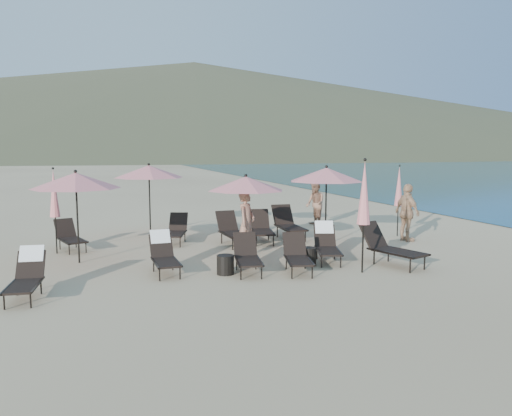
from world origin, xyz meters
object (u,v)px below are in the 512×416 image
object	(u,v)px
umbrella_open_2	(326,175)
side_table_0	(225,265)
lounger_1	(164,254)
umbrella_open_0	(76,181)
umbrella_open_3	(149,172)
umbrella_open_1	(246,184)
umbrella_closed_2	(54,194)
umbrella_open_4	(245,182)
lounger_0	(27,275)
lounger_5	(390,246)
lounger_6	(70,236)
umbrella_closed_1	(399,187)
lounger_8	(232,230)
beachgoer_b	(315,204)
lounger_7	(176,230)
beachgoer_c	(407,213)
lounger_4	(327,243)
beachgoer_a	(247,224)
lounger_3	(297,255)
side_table_1	(309,256)
umbrella_closed_0	(364,193)
lounger_2	(247,255)
lounger_9	(261,228)

from	to	relation	value
umbrella_open_2	side_table_0	xyz separation A→B (m)	(-3.81, -2.37, -1.94)
lounger_1	side_table_0	bearing A→B (deg)	-27.08
lounger_1	umbrella_open_2	xyz separation A→B (m)	(5.16, 1.72, 1.72)
umbrella_open_0	umbrella_open_3	xyz separation A→B (m)	(2.24, 3.45, 0.04)
umbrella_open_1	umbrella_closed_2	distance (m)	5.40
umbrella_open_4	lounger_0	bearing A→B (deg)	-138.30
lounger_5	umbrella_open_3	bearing A→B (deg)	113.08
lounger_6	umbrella_closed_1	size ratio (longest dim) A/B	0.66
lounger_8	umbrella_open_2	world-z (taller)	umbrella_open_2
umbrella_open_4	beachgoer_b	size ratio (longest dim) A/B	1.21
lounger_7	lounger_8	distance (m)	1.80
umbrella_open_3	beachgoer_c	bearing A→B (deg)	-25.12
umbrella_open_0	beachgoer_b	bearing A→B (deg)	23.22
lounger_4	umbrella_open_2	size ratio (longest dim) A/B	0.68
beachgoer_c	lounger_7	bearing A→B (deg)	70.58
umbrella_open_3	lounger_1	bearing A→B (deg)	-93.16
umbrella_open_2	beachgoer_a	distance (m)	3.11
lounger_5	beachgoer_c	size ratio (longest dim) A/B	1.04
lounger_8	umbrella_closed_2	size ratio (longest dim) A/B	0.70
lounger_1	umbrella_closed_1	xyz separation A→B (m)	(8.20, 2.41, 1.23)
lounger_5	beachgoer_a	distance (m)	3.83
umbrella_open_0	lounger_0	bearing A→B (deg)	-108.52
lounger_4	umbrella_closed_2	size ratio (longest dim) A/B	0.68
lounger_5	umbrella_open_0	xyz separation A→B (m)	(-7.54, 2.78, 1.66)
lounger_6	beachgoer_b	xyz separation A→B (m)	(8.74, 1.80, 0.45)
lounger_7	beachgoer_c	distance (m)	7.37
lounger_3	umbrella_open_1	xyz separation A→B (m)	(-0.68, 1.96, 1.61)
side_table_0	umbrella_open_3	bearing A→B (deg)	100.39
lounger_8	umbrella_closed_1	world-z (taller)	umbrella_closed_1
side_table_1	beachgoer_c	xyz separation A→B (m)	(4.35, 2.01, 0.69)
lounger_7	umbrella_closed_1	world-z (taller)	umbrella_closed_1
lounger_6	umbrella_open_2	bearing A→B (deg)	-31.74
lounger_3	umbrella_closed_0	xyz separation A→B (m)	(1.44, -0.60, 1.51)
lounger_2	umbrella_open_3	xyz separation A→B (m)	(-1.63, 5.76, 1.78)
umbrella_open_4	beachgoer_a	xyz separation A→B (m)	(-1.08, -3.57, -0.89)
lounger_1	lounger_4	size ratio (longest dim) A/B	0.92
umbrella_open_1	umbrella_open_2	world-z (taller)	umbrella_open_2
lounger_0	lounger_9	bearing A→B (deg)	39.29
lounger_5	lounger_0	bearing A→B (deg)	162.95
lounger_1	beachgoer_b	distance (m)	8.43
lounger_4	umbrella_open_1	world-z (taller)	umbrella_open_1
lounger_0	lounger_7	world-z (taller)	lounger_0
lounger_1	lounger_3	xyz separation A→B (m)	(3.08, -0.94, -0.05)
lounger_1	beachgoer_c	bearing A→B (deg)	9.93
lounger_4	umbrella_closed_0	distance (m)	2.04
umbrella_open_1	umbrella_closed_2	world-z (taller)	umbrella_closed_2
umbrella_closed_2	lounger_0	bearing A→B (deg)	-94.39
lounger_4	lounger_5	bearing A→B (deg)	-17.68
umbrella_open_4	side_table_0	world-z (taller)	umbrella_open_4
lounger_3	umbrella_closed_1	xyz separation A→B (m)	(5.13, 3.35, 1.28)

